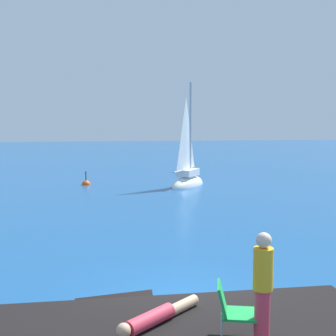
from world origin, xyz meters
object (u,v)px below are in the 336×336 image
Objects in this scene: beach_chair at (232,308)px; marker_buoy at (86,185)px; sailboat_near at (188,180)px; person_standing at (263,285)px; person_sunbather at (156,317)px.

marker_buoy is (-2.88, 21.75, -1.26)m from beach_chair.
sailboat_near reaches higher than person_standing.
beach_chair is at bearing -153.46° from sailboat_near.
sailboat_near is at bearing 95.45° from beach_chair.
beach_chair is 0.71× the size of marker_buoy.
marker_buoy is (-1.83, 21.18, -0.93)m from person_sunbather.
marker_buoy is at bearing 31.08° from person_standing.
person_sunbather is 1.28× the size of marker_buoy.
sailboat_near is at bearing 14.34° from person_standing.
sailboat_near is 4.33× the size of person_standing.
sailboat_near is 20.21m from person_sunbather.
person_sunbather is (-4.43, -19.72, 0.55)m from sailboat_near.
beach_chair is at bearing -67.68° from person_sunbather.
marker_buoy is at bearing 55.73° from person_sunbather.
beach_chair reaches higher than marker_buoy.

